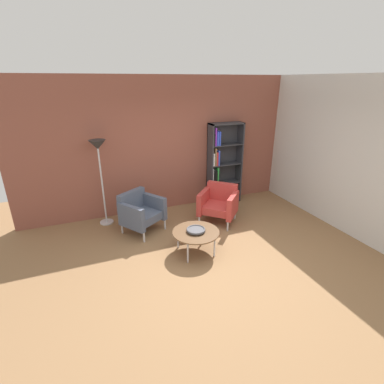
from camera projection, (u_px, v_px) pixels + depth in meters
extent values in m
plane|color=olive|center=(215.00, 263.00, 4.67)|extent=(8.32, 8.32, 0.00)
cube|color=brown|center=(167.00, 145.00, 6.27)|extent=(6.40, 0.12, 2.90)
cube|color=silver|center=(333.00, 153.00, 5.65)|extent=(0.12, 5.20, 2.90)
cube|color=#333338|center=(210.00, 166.00, 6.58)|extent=(0.03, 0.30, 1.90)
cube|color=#333338|center=(239.00, 162.00, 6.84)|extent=(0.03, 0.30, 1.90)
cube|color=#333338|center=(227.00, 123.00, 6.37)|extent=(0.80, 0.30, 0.03)
cube|color=#333338|center=(223.00, 200.00, 7.05)|extent=(0.80, 0.30, 0.03)
cube|color=#333338|center=(222.00, 162.00, 6.83)|extent=(0.80, 0.02, 1.90)
cube|color=#333338|center=(224.00, 182.00, 6.88)|extent=(0.76, 0.28, 0.02)
cube|color=#333338|center=(225.00, 164.00, 6.71)|extent=(0.76, 0.28, 0.02)
cube|color=#333338|center=(226.00, 145.00, 6.54)|extent=(0.76, 0.28, 0.02)
cube|color=green|center=(211.00, 196.00, 6.82)|extent=(0.03, 0.19, 0.32)
cube|color=white|center=(212.00, 195.00, 6.84)|extent=(0.02, 0.21, 0.35)
cube|color=red|center=(214.00, 194.00, 6.86)|extent=(0.04, 0.24, 0.40)
cube|color=green|center=(216.00, 196.00, 6.89)|extent=(0.04, 0.22, 0.26)
cube|color=blue|center=(218.00, 194.00, 6.89)|extent=(0.04, 0.22, 0.36)
cube|color=white|center=(211.00, 176.00, 6.64)|extent=(0.02, 0.21, 0.40)
cube|color=black|center=(213.00, 176.00, 6.65)|extent=(0.03, 0.19, 0.39)
cube|color=black|center=(215.00, 177.00, 6.68)|extent=(0.04, 0.21, 0.35)
cube|color=green|center=(216.00, 175.00, 6.68)|extent=(0.03, 0.20, 0.41)
cube|color=white|center=(212.00, 159.00, 6.50)|extent=(0.04, 0.22, 0.29)
cube|color=olive|center=(214.00, 157.00, 6.50)|extent=(0.04, 0.22, 0.40)
cube|color=red|center=(215.00, 158.00, 6.55)|extent=(0.03, 0.25, 0.31)
cube|color=blue|center=(217.00, 158.00, 6.53)|extent=(0.03, 0.19, 0.35)
cube|color=black|center=(212.00, 140.00, 6.34)|extent=(0.03, 0.22, 0.26)
cube|color=purple|center=(215.00, 137.00, 6.31)|extent=(0.03, 0.17, 0.40)
cube|color=blue|center=(216.00, 138.00, 6.37)|extent=(0.04, 0.24, 0.31)
cube|color=blue|center=(218.00, 138.00, 6.38)|extent=(0.03, 0.23, 0.31)
cylinder|color=brown|center=(196.00, 232.00, 4.83)|extent=(0.80, 0.80, 0.02)
cylinder|color=silver|center=(188.00, 252.00, 4.61)|extent=(0.03, 0.03, 0.38)
cylinder|color=silver|center=(214.00, 246.00, 4.78)|extent=(0.03, 0.03, 0.38)
cylinder|color=silver|center=(178.00, 238.00, 5.03)|extent=(0.03, 0.03, 0.38)
cylinder|color=silver|center=(203.00, 233.00, 5.20)|extent=(0.03, 0.03, 0.38)
cylinder|color=#4C4C51|center=(196.00, 231.00, 4.82)|extent=(0.13, 0.13, 0.02)
cylinder|color=#4C4C51|center=(196.00, 230.00, 4.82)|extent=(0.32, 0.32, 0.02)
torus|color=#4C4C51|center=(196.00, 229.00, 4.81)|extent=(0.32, 0.32, 0.02)
cube|color=#4C566B|center=(142.00, 216.00, 5.55)|extent=(0.85, 0.84, 0.16)
cube|color=#4C566B|center=(132.00, 200.00, 5.60)|extent=(0.60, 0.45, 0.38)
cube|color=#4C566B|center=(131.00, 217.00, 5.26)|extent=(0.43, 0.57, 0.46)
cube|color=#4C566B|center=(154.00, 206.00, 5.74)|extent=(0.43, 0.57, 0.46)
cylinder|color=silver|center=(144.00, 236.00, 5.23)|extent=(0.04, 0.04, 0.24)
cylinder|color=silver|center=(165.00, 224.00, 5.69)|extent=(0.04, 0.04, 0.24)
cylinder|color=silver|center=(122.00, 228.00, 5.54)|extent=(0.04, 0.04, 0.24)
cylinder|color=silver|center=(144.00, 216.00, 6.00)|extent=(0.04, 0.04, 0.24)
cube|color=#B73833|center=(218.00, 208.00, 5.92)|extent=(0.86, 0.86, 0.16)
cube|color=#B73833|center=(222.00, 191.00, 6.05)|extent=(0.54, 0.53, 0.38)
cube|color=#B73833|center=(204.00, 201.00, 5.97)|extent=(0.50, 0.52, 0.46)
cube|color=#B73833|center=(233.00, 206.00, 5.75)|extent=(0.50, 0.52, 0.46)
cylinder|color=silver|center=(199.00, 220.00, 5.83)|extent=(0.04, 0.04, 0.24)
cylinder|color=silver|center=(228.00, 225.00, 5.62)|extent=(0.04, 0.04, 0.24)
cylinder|color=silver|center=(208.00, 209.00, 6.33)|extent=(0.04, 0.04, 0.24)
cylinder|color=silver|center=(235.00, 214.00, 6.12)|extent=(0.04, 0.04, 0.24)
cylinder|color=silver|center=(107.00, 222.00, 5.99)|extent=(0.28, 0.28, 0.02)
cylinder|color=silver|center=(102.00, 184.00, 5.68)|extent=(0.03, 0.03, 1.65)
cone|color=#2D2D2D|center=(97.00, 145.00, 5.39)|extent=(0.32, 0.32, 0.18)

